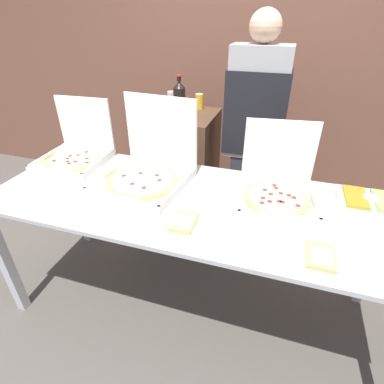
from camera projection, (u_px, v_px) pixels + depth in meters
ground_plane at (192, 302)px, 2.17m from camera, size 16.00×16.00×0.00m
brick_wall_behind at (246, 62)px, 2.84m from camera, size 10.00×0.06×2.80m
buffet_table at (192, 213)px, 1.77m from camera, size 2.37×0.89×0.89m
pizza_box_near_left at (148, 169)px, 1.86m from camera, size 0.54×0.56×0.49m
pizza_box_far_left at (277, 187)px, 1.69m from camera, size 0.46×0.47×0.41m
pizza_box_near_right at (76, 152)px, 2.11m from camera, size 0.44×0.45×0.42m
paper_plate_front_left at (184, 223)px, 1.51m from camera, size 0.24×0.24×0.03m
paper_plate_front_right at (320, 258)px, 1.29m from camera, size 0.25×0.25×0.03m
veggie_tray at (370, 202)px, 1.65m from camera, size 0.33×0.29×0.05m
sideboard_podium at (181, 175)px, 2.69m from camera, size 0.57×0.54×1.11m
soda_bottle at (179, 97)px, 2.36m from camera, size 0.09×0.09×0.29m
soda_can_silver at (171, 99)px, 2.57m from camera, size 0.07×0.07×0.12m
soda_can_colored at (199, 101)px, 2.49m from camera, size 0.07×0.07×0.12m
person_server_vest at (254, 133)px, 2.21m from camera, size 0.42×0.24×1.84m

